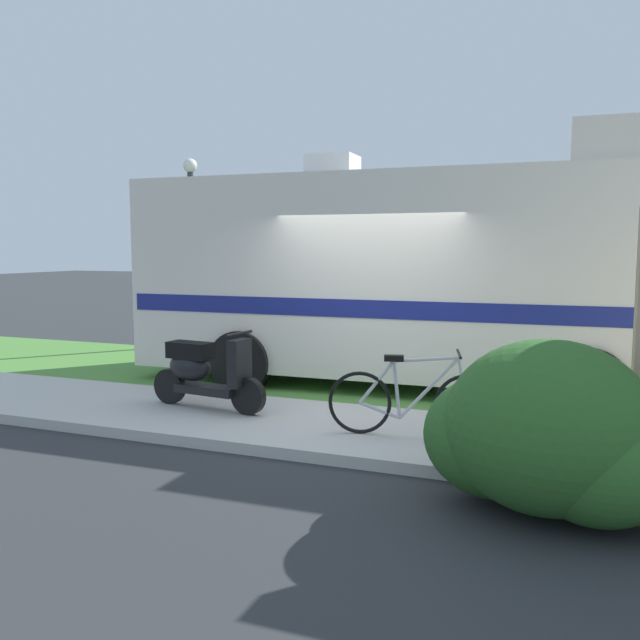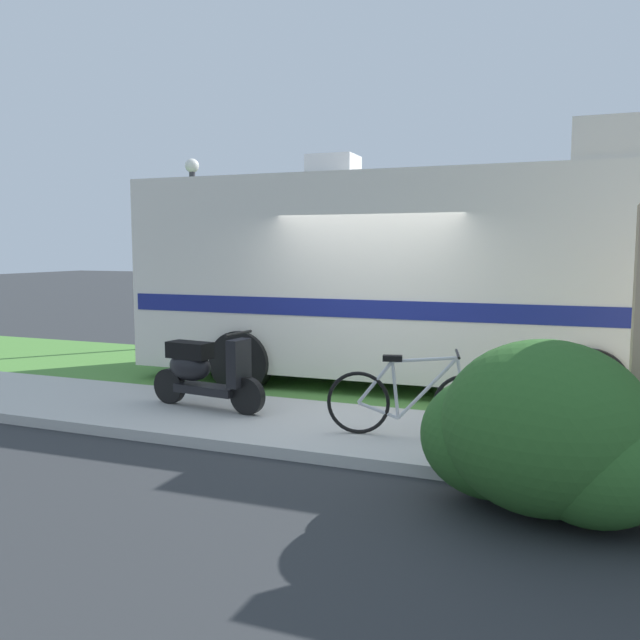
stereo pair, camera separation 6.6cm
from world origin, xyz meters
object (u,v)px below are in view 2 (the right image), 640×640
object	(u,v)px
motorhome_rv	(417,274)
street_lamp_post	(193,233)
bicycle	(411,400)
scooter	(203,371)

from	to	relation	value
motorhome_rv	street_lamp_post	size ratio (longest dim) A/B	2.07
motorhome_rv	bicycle	world-z (taller)	motorhome_rv
scooter	bicycle	xyz separation A→B (m)	(2.64, -0.24, -0.08)
motorhome_rv	street_lamp_post	world-z (taller)	street_lamp_post
street_lamp_post	bicycle	bearing A→B (deg)	-40.67
scooter	street_lamp_post	bearing A→B (deg)	123.36
scooter	street_lamp_post	size ratio (longest dim) A/B	0.42
scooter	bicycle	world-z (taller)	scooter
street_lamp_post	scooter	bearing A→B (deg)	-56.64
motorhome_rv	scooter	xyz separation A→B (m)	(-2.01, -2.59, -1.12)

